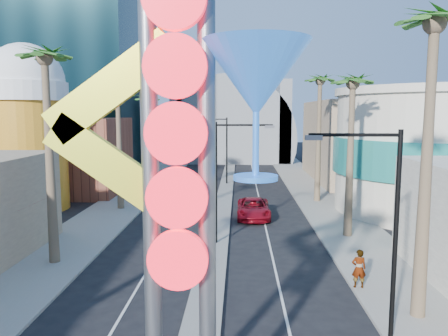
% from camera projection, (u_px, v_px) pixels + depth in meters
% --- Properties ---
extents(sidewalk_west, '(5.00, 100.00, 0.15)m').
position_uv_depth(sidewalk_west, '(130.00, 198.00, 43.73)').
color(sidewalk_west, gray).
rests_on(sidewalk_west, ground).
extents(sidewalk_east, '(5.00, 100.00, 0.15)m').
position_uv_depth(sidewalk_east, '(320.00, 199.00, 43.06)').
color(sidewalk_east, gray).
rests_on(sidewalk_east, ground).
extents(median, '(1.60, 84.00, 0.15)m').
position_uv_depth(median, '(225.00, 193.00, 46.37)').
color(median, gray).
rests_on(median, ground).
extents(brick_filler_west, '(10.00, 10.00, 8.00)m').
position_uv_depth(brick_filler_west, '(75.00, 156.00, 46.43)').
color(brick_filler_west, brown).
rests_on(brick_filler_west, ground).
extents(filler_east, '(10.00, 20.00, 10.00)m').
position_uv_depth(filler_east, '(354.00, 141.00, 55.10)').
color(filler_east, '#997E62').
rests_on(filler_east, ground).
extents(beer_mug, '(7.00, 7.00, 14.50)m').
position_uv_depth(beer_mug, '(28.00, 121.00, 38.05)').
color(beer_mug, '#BB7518').
rests_on(beer_mug, ground).
extents(turquoise_building, '(16.60, 16.60, 10.60)m').
position_uv_depth(turquoise_building, '(433.00, 152.00, 37.15)').
color(turquoise_building, beige).
rests_on(turquoise_building, ground).
extents(canopy, '(22.00, 16.00, 22.00)m').
position_uv_depth(canopy, '(231.00, 136.00, 79.54)').
color(canopy, slate).
rests_on(canopy, ground).
extents(neon_sign, '(6.53, 2.60, 12.55)m').
position_uv_depth(neon_sign, '(211.00, 165.00, 10.69)').
color(neon_sign, gray).
rests_on(neon_sign, ground).
extents(streetlight_0, '(3.79, 0.25, 8.00)m').
position_uv_depth(streetlight_0, '(224.00, 171.00, 27.90)').
color(streetlight_0, black).
rests_on(streetlight_0, ground).
extents(streetlight_1, '(3.79, 0.25, 8.00)m').
position_uv_depth(streetlight_1, '(222.00, 144.00, 51.73)').
color(streetlight_1, black).
rests_on(streetlight_1, ground).
extents(streetlight_2, '(3.45, 0.25, 8.00)m').
position_uv_depth(streetlight_2, '(383.00, 217.00, 15.79)').
color(streetlight_2, black).
rests_on(streetlight_2, ground).
extents(palm_1, '(2.40, 2.40, 12.70)m').
position_uv_depth(palm_1, '(45.00, 71.00, 23.51)').
color(palm_1, brown).
rests_on(palm_1, ground).
extents(palm_2, '(2.40, 2.40, 11.20)m').
position_uv_depth(palm_2, '(118.00, 102.00, 37.56)').
color(palm_2, brown).
rests_on(palm_2, ground).
extents(palm_3, '(2.40, 2.40, 11.20)m').
position_uv_depth(palm_3, '(147.00, 105.00, 49.46)').
color(palm_3, brown).
rests_on(palm_3, ground).
extents(palm_5, '(2.40, 2.40, 13.20)m').
position_uv_depth(palm_5, '(434.00, 43.00, 16.88)').
color(palm_5, brown).
rests_on(palm_5, ground).
extents(palm_6, '(2.40, 2.40, 11.70)m').
position_uv_depth(palm_6, '(353.00, 92.00, 28.94)').
color(palm_6, brown).
rests_on(palm_6, ground).
extents(palm_7, '(2.40, 2.40, 12.70)m').
position_uv_depth(palm_7, '(320.00, 88.00, 40.73)').
color(palm_7, brown).
rests_on(palm_7, ground).
extents(red_pickup, '(2.64, 5.70, 1.58)m').
position_uv_depth(red_pickup, '(254.00, 208.00, 35.69)').
color(red_pickup, maroon).
rests_on(red_pickup, ground).
extents(pedestrian_a, '(0.71, 0.48, 1.90)m').
position_uv_depth(pedestrian_a, '(359.00, 268.00, 21.08)').
color(pedestrian_a, gray).
rests_on(pedestrian_a, sidewalk_east).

